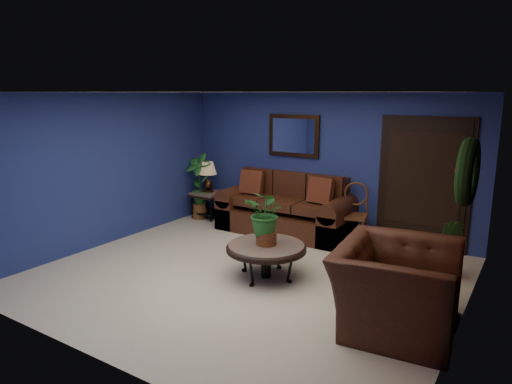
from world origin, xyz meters
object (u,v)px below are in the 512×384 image
Objects in this scene: sofa at (287,213)px; coffee_table at (266,248)px; side_chair at (354,209)px; armchair at (396,287)px; table_lamp at (208,173)px; end_table at (208,198)px.

sofa reaches higher than coffee_table.
sofa is 1.28m from side_chair.
coffee_table is 1.92m from armchair.
coffee_table is at bearing -37.62° from table_lamp.
end_table reaches higher than coffee_table.
end_table is at bearing -178.70° from sofa.
sofa is 4.08× the size of table_lamp.
table_lamp reaches higher than armchair.
sofa reaches higher than side_chair.
coffee_table is (0.78, -2.02, 0.06)m from sofa.
side_chair is at bearing 1.40° from end_table.
table_lamp is at bearing 170.07° from side_chair.
table_lamp is 0.57× the size of side_chair.
end_table is at bearing 56.19° from armchair.
armchair is at bearing -28.23° from table_lamp.
end_table is at bearing 142.38° from coffee_table.
coffee_table is 1.07× the size of side_chair.
sofa is at bearing 42.00° from armchair.
coffee_table is 1.86× the size of end_table.
sofa is at bearing 111.09° from coffee_table.
end_table is (-2.57, 1.98, -0.00)m from coffee_table.
sofa is 3.60m from armchair.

